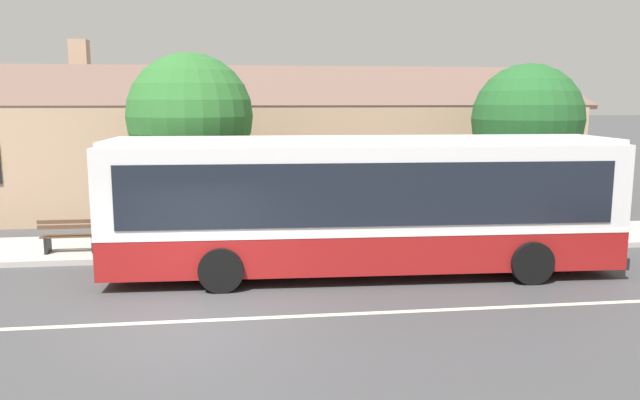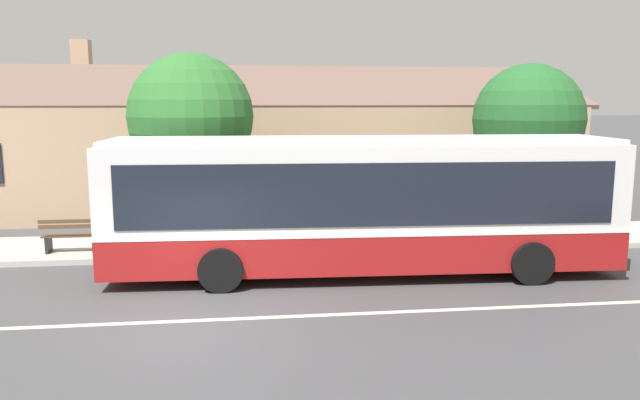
# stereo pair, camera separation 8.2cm
# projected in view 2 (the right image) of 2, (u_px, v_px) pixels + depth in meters

# --- Properties ---
(ground_plane) EXTENTS (300.00, 300.00, 0.00)m
(ground_plane) POSITION_uv_depth(u_px,v_px,m) (192.00, 321.00, 11.99)
(ground_plane) COLOR #424244
(sidewalk_far) EXTENTS (60.00, 3.00, 0.15)m
(sidewalk_far) POSITION_uv_depth(u_px,v_px,m) (208.00, 246.00, 17.85)
(sidewalk_far) COLOR #ADAAA3
(sidewalk_far) RESTS_ON ground
(lane_divider_stripe) EXTENTS (60.00, 0.16, 0.01)m
(lane_divider_stripe) POSITION_uv_depth(u_px,v_px,m) (192.00, 321.00, 11.99)
(lane_divider_stripe) COLOR beige
(lane_divider_stripe) RESTS_ON ground
(community_building) EXTENTS (24.95, 9.73, 6.61)m
(community_building) POSITION_uv_depth(u_px,v_px,m) (249.00, 151.00, 25.83)
(community_building) COLOR tan
(community_building) RESTS_ON ground
(transit_bus) EXTENTS (12.29, 3.10, 3.31)m
(transit_bus) POSITION_uv_depth(u_px,v_px,m) (363.00, 202.00, 15.02)
(transit_bus) COLOR maroon
(transit_bus) RESTS_ON ground
(bench_by_building) EXTENTS (1.51, 0.51, 0.94)m
(bench_by_building) POSITION_uv_depth(u_px,v_px,m) (71.00, 237.00, 16.69)
(bench_by_building) COLOR brown
(bench_by_building) RESTS_ON sidewalk_far
(bench_down_street) EXTENTS (1.51, 0.51, 0.94)m
(bench_down_street) POSITION_uv_depth(u_px,v_px,m) (236.00, 232.00, 17.37)
(bench_down_street) COLOR brown
(bench_down_street) RESTS_ON sidewalk_far
(street_tree_primary) EXTENTS (3.46, 3.46, 5.33)m
(street_tree_primary) POSITION_uv_depth(u_px,v_px,m) (528.00, 120.00, 19.57)
(street_tree_primary) COLOR #4C3828
(street_tree_primary) RESTS_ON ground
(street_tree_secondary) EXTENTS (3.61, 3.61, 5.54)m
(street_tree_secondary) POSITION_uv_depth(u_px,v_px,m) (191.00, 117.00, 17.94)
(street_tree_secondary) COLOR #4C3828
(street_tree_secondary) RESTS_ON ground
(bus_stop_sign) EXTENTS (0.36, 0.07, 2.40)m
(bus_stop_sign) POSITION_uv_depth(u_px,v_px,m) (573.00, 190.00, 17.88)
(bus_stop_sign) COLOR gray
(bus_stop_sign) RESTS_ON sidewalk_far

